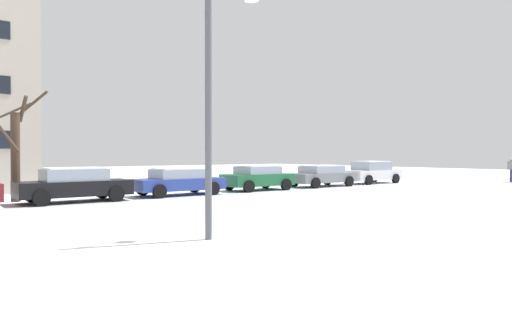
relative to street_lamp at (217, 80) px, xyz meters
name	(u,v)px	position (x,y,z in m)	size (l,w,h in m)	color
street_lamp	(217,80)	(0.00, 0.00, 0.00)	(1.53, 0.36, 6.25)	#4C4F54
parked_car_black	(74,184)	(-0.15, 10.53, -3.02)	(4.51, 2.09, 1.44)	black
parked_car_blue	(178,181)	(4.77, 10.67, -3.07)	(4.40, 2.16, 1.32)	#283D93
parked_car_green	(258,177)	(9.70, 10.69, -3.04)	(3.95, 2.13, 1.38)	#1E6038
parked_car_gray	(322,175)	(14.62, 10.55, -3.07)	(4.47, 2.15, 1.32)	slate
parked_car_white	(372,172)	(19.55, 10.59, -2.99)	(4.43, 2.10, 1.52)	white
pedestrian_crossing	(511,168)	(28.30, 5.22, -2.75)	(0.42, 0.43, 1.72)	#2D334C
tree_far_mid	(16,150)	(-2.00, 12.30, -1.57)	(2.37, 2.09, 4.76)	#423326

